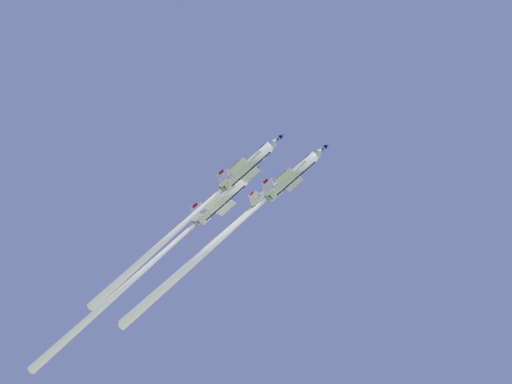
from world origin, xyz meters
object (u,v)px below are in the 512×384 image
Objects in this scene: jet_left at (214,241)px; jet_slot at (147,267)px; jet_right at (189,219)px; jet_lead at (227,233)px.

jet_slot is (-12.03, -8.35, -5.43)m from jet_left.
jet_slot is at bearing -73.25° from jet_left.
jet_right is 0.76× the size of jet_slot.
jet_slot is at bearing -91.32° from jet_lead.
jet_lead is at bearing 159.62° from jet_right.
jet_slot is (-18.24, -5.47, -5.89)m from jet_lead.
jet_left is 14.83m from jet_right.
jet_right reaches higher than jet_slot.
jet_lead is 6.86m from jet_left.
jet_left is at bearing 106.75° from jet_slot.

